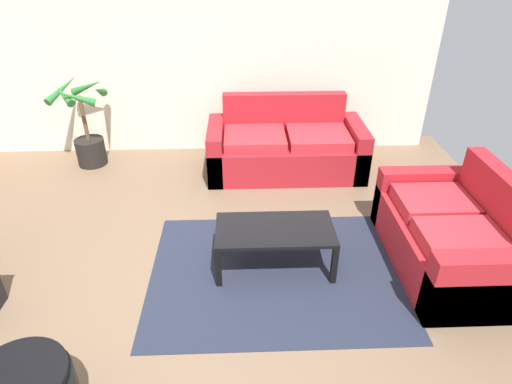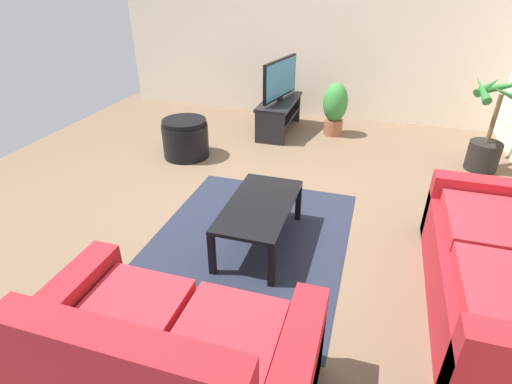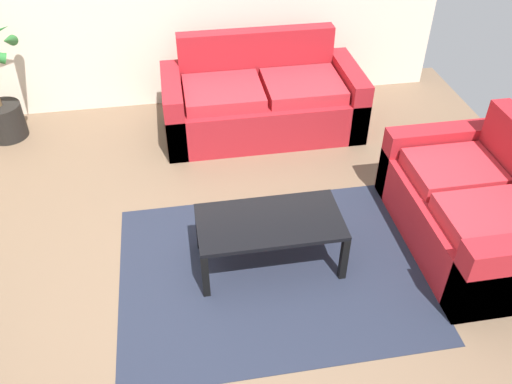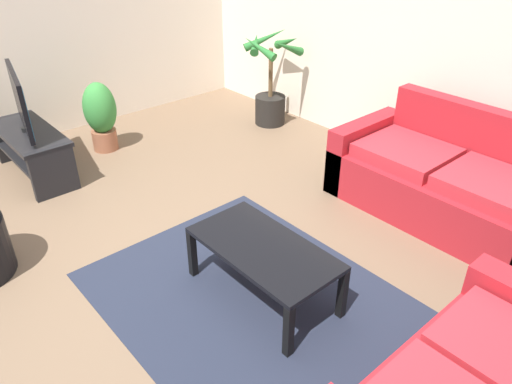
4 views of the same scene
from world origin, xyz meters
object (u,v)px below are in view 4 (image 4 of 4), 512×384
object	(u,v)px
couch_main	(448,184)
tv_stand	(32,146)
potted_plant_small	(101,114)
tv	(20,100)
potted_palm	(271,89)
coffee_table	(263,253)

from	to	relation	value
couch_main	tv_stand	size ratio (longest dim) A/B	1.74
tv_stand	potted_plant_small	bearing A→B (deg)	97.66
tv_stand	tv	xyz separation A→B (m)	(0.00, 0.00, 0.47)
tv	potted_palm	distance (m)	2.74
potted_palm	potted_plant_small	bearing A→B (deg)	-109.14
potted_plant_small	tv_stand	bearing A→B (deg)	-82.34
couch_main	tv	distance (m)	3.91
tv	potted_plant_small	bearing A→B (deg)	97.74
couch_main	tv_stand	xyz separation A→B (m)	(-3.06, -2.40, 0.01)
coffee_table	potted_plant_small	world-z (taller)	potted_plant_small
tv	couch_main	bearing A→B (deg)	38.02
tv_stand	potted_palm	distance (m)	2.73
couch_main	potted_palm	world-z (taller)	potted_palm
couch_main	potted_plant_small	size ratio (longest dim) A/B	2.53
coffee_table	potted_plant_small	bearing A→B (deg)	174.93
tv_stand	potted_palm	bearing A→B (deg)	78.45
potted_plant_small	tv	bearing A→B (deg)	-82.26
tv	potted_plant_small	xyz separation A→B (m)	(-0.11, 0.79, -0.37)
potted_palm	coffee_table	bearing A→B (deg)	-43.61
potted_plant_small	potted_palm	bearing A→B (deg)	70.86
couch_main	potted_palm	bearing A→B (deg)	173.83
tv_stand	tv	size ratio (longest dim) A/B	1.16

